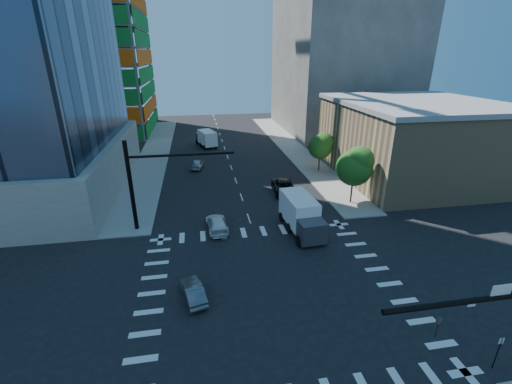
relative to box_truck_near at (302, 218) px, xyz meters
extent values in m
plane|color=black|center=(-4.73, -8.21, -1.49)|extent=(160.00, 160.00, 0.00)
cube|color=silver|center=(-4.73, -8.21, -1.49)|extent=(20.00, 20.00, 0.01)
cube|color=gray|center=(7.77, 31.79, -1.42)|extent=(5.00, 60.00, 0.15)
cube|color=gray|center=(-17.23, 31.79, -1.42)|extent=(5.00, 60.00, 0.15)
cube|color=#177F2D|center=(-19.63, 53.79, 23.01)|extent=(0.12, 24.00, 49.00)
cube|color=#EC5D0D|center=(-32.23, 41.19, 23.01)|extent=(24.00, 0.12, 49.00)
cube|color=tan|center=(20.27, 13.79, 3.51)|extent=(20.00, 22.00, 10.00)
cube|color=gray|center=(20.27, 13.79, 8.81)|extent=(20.50, 22.50, 0.60)
cube|color=#5C5753|center=(22.27, 46.79, 12.51)|extent=(24.00, 30.00, 28.00)
cylinder|color=black|center=(1.77, -19.71, 6.06)|extent=(10.00, 0.24, 0.24)
imported|color=black|center=(-0.73, -19.71, 4.96)|extent=(0.16, 0.20, 1.00)
cube|color=white|center=(1.77, -19.71, 6.41)|extent=(0.90, 0.04, 0.50)
cylinder|color=black|center=(-16.23, 3.29, 3.16)|extent=(0.40, 0.40, 9.00)
cylinder|color=black|center=(-11.23, 3.29, 6.06)|extent=(10.00, 0.24, 0.24)
imported|color=black|center=(-10.23, 3.29, 4.96)|extent=(0.16, 0.20, 1.00)
cylinder|color=#382316|center=(7.77, 5.79, -0.21)|extent=(0.20, 0.20, 2.27)
sphere|color=#194612|center=(7.77, 5.79, 2.88)|extent=(4.16, 4.16, 4.16)
sphere|color=#317326|center=(8.17, 5.49, 3.86)|extent=(3.25, 3.25, 3.25)
cylinder|color=#382316|center=(8.07, 17.79, -0.38)|extent=(0.20, 0.20, 1.92)
sphere|color=#194612|center=(8.07, 17.79, 2.23)|extent=(3.52, 3.52, 3.52)
sphere|color=#317326|center=(8.47, 17.49, 3.06)|extent=(2.75, 2.75, 2.75)
cylinder|color=black|center=(5.97, -17.21, -0.39)|extent=(0.06, 0.06, 2.20)
cube|color=silver|center=(5.97, -17.21, 0.51)|extent=(0.30, 0.03, 0.40)
imported|color=black|center=(0.79, 10.17, -0.70)|extent=(2.95, 5.84, 1.58)
imported|color=white|center=(-8.27, 1.90, -0.81)|extent=(2.26, 4.83, 1.36)
imported|color=#A1A4A8|center=(-9.91, 22.26, -0.80)|extent=(2.33, 4.28, 1.38)
imported|color=#56575C|center=(-10.66, -8.27, -0.88)|extent=(2.11, 3.91, 1.22)
cube|color=white|center=(0.00, 0.00, 0.51)|extent=(2.88, 5.43, 2.74)
cube|color=#3F3F46|center=(0.00, 0.00, -0.18)|extent=(2.55, 2.06, 2.00)
cube|color=white|center=(-8.07, 35.71, 0.34)|extent=(3.56, 5.28, 2.51)
cube|color=#3F3F46|center=(-8.07, 35.71, -0.29)|extent=(2.62, 2.28, 1.84)
camera|label=1|loc=(-9.64, -28.87, 15.04)|focal=24.00mm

